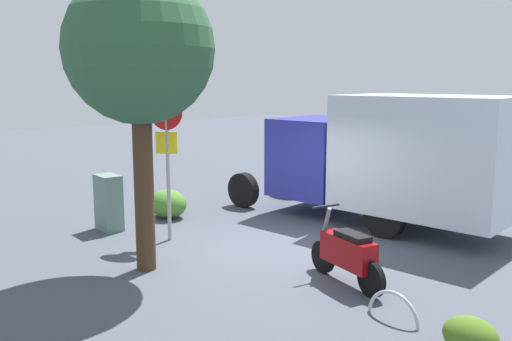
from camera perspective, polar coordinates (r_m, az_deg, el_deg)
ground_plane at (r=10.87m, az=1.89°, el=-8.19°), size 60.00×60.00×0.00m
box_truck_near at (r=12.73m, az=13.47°, el=1.62°), size 6.94×2.59×2.96m
motorcycle at (r=9.04m, az=9.48°, el=-8.52°), size 1.78×0.73×1.20m
stop_sign at (r=11.22m, az=-9.24°, el=2.87°), size 0.71×0.33×3.05m
street_tree at (r=9.44m, az=-12.03°, el=11.99°), size 2.51×2.51×5.05m
utility_cabinet at (r=12.52m, az=-15.07°, el=-3.24°), size 0.68×0.47×1.23m
bike_rack_hoop at (r=8.08m, az=14.02°, el=-14.86°), size 0.85×0.10×0.85m
shrub_near_sign at (r=7.38m, az=21.38°, el=-15.70°), size 0.67×0.55×0.46m
shrub_mid_verge at (r=13.39m, az=-9.12°, el=-3.43°), size 1.00×0.82×0.68m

